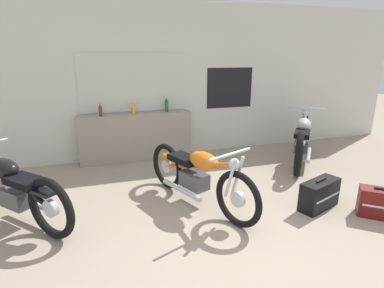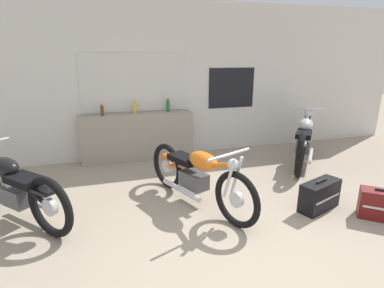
# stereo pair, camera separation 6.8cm
# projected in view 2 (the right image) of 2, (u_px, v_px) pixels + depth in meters

# --- Properties ---
(ground_plane) EXTENTS (24.00, 24.00, 0.00)m
(ground_plane) POSITION_uv_depth(u_px,v_px,m) (255.00, 263.00, 2.80)
(ground_plane) COLOR gray
(wall_back) EXTENTS (10.00, 0.07, 2.80)m
(wall_back) POSITION_uv_depth(u_px,v_px,m) (172.00, 81.00, 5.54)
(wall_back) COLOR silver
(wall_back) RESTS_ON ground_plane
(sill_counter) EXTENTS (2.00, 0.28, 0.86)m
(sill_counter) POSITION_uv_depth(u_px,v_px,m) (138.00, 137.00, 5.47)
(sill_counter) COLOR gray
(sill_counter) RESTS_ON ground_plane
(bottle_leftmost) EXTENTS (0.06, 0.06, 0.23)m
(bottle_leftmost) POSITION_uv_depth(u_px,v_px,m) (102.00, 110.00, 5.12)
(bottle_leftmost) COLOR #5B3814
(bottle_leftmost) RESTS_ON sill_counter
(bottle_left_center) EXTENTS (0.06, 0.06, 0.24)m
(bottle_left_center) POSITION_uv_depth(u_px,v_px,m) (135.00, 107.00, 5.33)
(bottle_left_center) COLOR gold
(bottle_left_center) RESTS_ON sill_counter
(bottle_center) EXTENTS (0.07, 0.07, 0.28)m
(bottle_center) POSITION_uv_depth(u_px,v_px,m) (168.00, 105.00, 5.49)
(bottle_center) COLOR #23662D
(bottle_center) RESTS_ON sill_counter
(motorcycle_orange) EXTENTS (0.94, 1.88, 0.84)m
(motorcycle_orange) POSITION_uv_depth(u_px,v_px,m) (197.00, 174.00, 3.80)
(motorcycle_orange) COLOR black
(motorcycle_orange) RESTS_ON ground_plane
(motorcycle_black) EXTENTS (1.44, 1.50, 0.87)m
(motorcycle_black) POSITION_uv_depth(u_px,v_px,m) (13.00, 187.00, 3.43)
(motorcycle_black) COLOR black
(motorcycle_black) RESTS_ON ground_plane
(motorcycle_silver) EXTENTS (1.42, 1.67, 0.91)m
(motorcycle_silver) POSITION_uv_depth(u_px,v_px,m) (304.00, 140.00, 5.29)
(motorcycle_silver) COLOR black
(motorcycle_silver) RESTS_ON ground_plane
(hard_case_darkred) EXTENTS (0.48, 0.46, 0.38)m
(hard_case_darkred) POSITION_uv_depth(u_px,v_px,m) (380.00, 205.00, 3.53)
(hard_case_darkred) COLOR maroon
(hard_case_darkred) RESTS_ON ground_plane
(hard_case_black) EXTENTS (0.63, 0.41, 0.39)m
(hard_case_black) POSITION_uv_depth(u_px,v_px,m) (320.00, 195.00, 3.74)
(hard_case_black) COLOR black
(hard_case_black) RESTS_ON ground_plane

